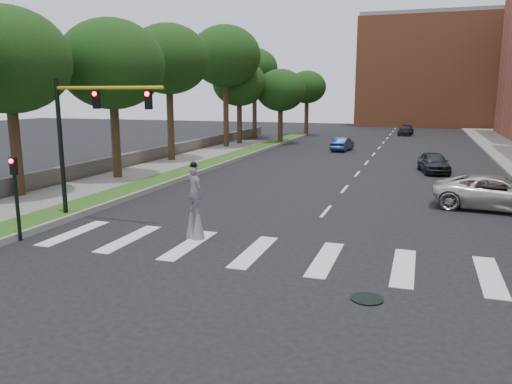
{
  "coord_description": "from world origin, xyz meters",
  "views": [
    {
      "loc": [
        4.16,
        -15.18,
        5.57
      ],
      "look_at": [
        -2.0,
        3.35,
        1.7
      ],
      "focal_mm": 35.0,
      "sensor_mm": 36.0,
      "label": 1
    }
  ],
  "objects": [
    {
      "name": "tree_5",
      "position": [
        -15.84,
        44.41,
        8.53
      ],
      "size": [
        5.69,
        5.69,
        11.02
      ],
      "color": "#362415",
      "rests_on": "ground"
    },
    {
      "name": "car_far",
      "position": [
        2.03,
        55.51,
        0.65
      ],
      "size": [
        2.1,
        4.6,
        1.31
      ],
      "primitive_type": "imported",
      "rotation": [
        0.0,
        0.0,
        -0.06
      ],
      "color": "black",
      "rests_on": "ground"
    },
    {
      "name": "grass_median",
      "position": [
        -11.5,
        20.0,
        0.12
      ],
      "size": [
        2.0,
        60.0,
        0.25
      ],
      "primitive_type": "cube",
      "color": "#254F16",
      "rests_on": "ground"
    },
    {
      "name": "median_curb",
      "position": [
        -10.45,
        20.0,
        0.14
      ],
      "size": [
        0.2,
        60.0,
        0.28
      ],
      "primitive_type": "cube",
      "color": "gray",
      "rests_on": "ground"
    },
    {
      "name": "tree_7",
      "position": [
        -10.71,
        51.01,
        6.34
      ],
      "size": [
        5.07,
        5.07,
        8.54
      ],
      "color": "#362415",
      "rests_on": "ground"
    },
    {
      "name": "traffic_signal",
      "position": [
        -9.78,
        3.0,
        4.15
      ],
      "size": [
        5.3,
        0.23,
        6.2
      ],
      "color": "black",
      "rests_on": "ground"
    },
    {
      "name": "tree_3",
      "position": [
        -15.43,
        21.57,
        8.22
      ],
      "size": [
        6.55,
        6.55,
        11.04
      ],
      "color": "#362415",
      "rests_on": "ground"
    },
    {
      "name": "stilt_performer",
      "position": [
        -4.0,
        1.85,
        1.21
      ],
      "size": [
        0.82,
        0.62,
        3.04
      ],
      "rotation": [
        0.0,
        0.0,
        2.83
      ],
      "color": "#362415",
      "rests_on": "ground"
    },
    {
      "name": "building_backdrop",
      "position": [
        6.0,
        78.0,
        9.0
      ],
      "size": [
        26.0,
        14.0,
        18.0
      ],
      "primitive_type": "cube",
      "color": "#BA603A",
      "rests_on": "ground"
    },
    {
      "name": "sidewalk_left",
      "position": [
        -14.5,
        10.0,
        0.09
      ],
      "size": [
        4.0,
        60.0,
        0.18
      ],
      "primitive_type": "cube",
      "color": "slate",
      "rests_on": "ground"
    },
    {
      "name": "secondary_signal",
      "position": [
        -10.3,
        -0.5,
        1.95
      ],
      "size": [
        0.25,
        0.21,
        3.23
      ],
      "color": "black",
      "rests_on": "ground"
    },
    {
      "name": "tree_1",
      "position": [
        -16.28,
        5.85,
        7.22
      ],
      "size": [
        6.43,
        6.43,
        9.98
      ],
      "color": "#362415",
      "rests_on": "ground"
    },
    {
      "name": "stone_wall",
      "position": [
        -17.0,
        22.0,
        0.55
      ],
      "size": [
        0.5,
        56.0,
        1.1
      ],
      "primitive_type": "cube",
      "color": "#504C45",
      "rests_on": "ground"
    },
    {
      "name": "car_mid",
      "position": [
        -3.24,
        34.08,
        0.66
      ],
      "size": [
        1.87,
        4.13,
        1.31
      ],
      "primitive_type": "imported",
      "rotation": [
        0.0,
        0.0,
        3.02
      ],
      "color": "navy",
      "rests_on": "ground"
    },
    {
      "name": "tree_4",
      "position": [
        -15.04,
        32.82,
        9.22
      ],
      "size": [
        7.13,
        7.13,
        12.29
      ],
      "color": "#362415",
      "rests_on": "ground"
    },
    {
      "name": "manhole",
      "position": [
        3.0,
        -2.0,
        0.02
      ],
      "size": [
        0.9,
        0.9,
        0.04
      ],
      "primitive_type": "cylinder",
      "color": "black",
      "rests_on": "ground"
    },
    {
      "name": "suv_crossing",
      "position": [
        7.83,
        10.99,
        0.82
      ],
      "size": [
        6.23,
        3.48,
        1.65
      ],
      "primitive_type": "imported",
      "rotation": [
        0.0,
        0.0,
        1.44
      ],
      "color": "beige",
      "rests_on": "ground"
    },
    {
      "name": "tree_2",
      "position": [
        -14.66,
        12.61,
        7.34
      ],
      "size": [
        6.65,
        6.65,
        10.2
      ],
      "color": "#362415",
      "rests_on": "ground"
    },
    {
      "name": "tree_8",
      "position": [
        -14.87,
        36.34,
        6.62
      ],
      "size": [
        5.77,
        5.77,
        9.11
      ],
      "color": "#362415",
      "rests_on": "ground"
    },
    {
      "name": "tree_6",
      "position": [
        -10.94,
        38.88,
        5.87
      ],
      "size": [
        5.44,
        5.44,
        8.22
      ],
      "color": "#362415",
      "rests_on": "ground"
    },
    {
      "name": "car_near",
      "position": [
        5.08,
        22.25,
        0.73
      ],
      "size": [
        2.51,
        4.56,
        1.47
      ],
      "primitive_type": "imported",
      "rotation": [
        0.0,
        0.0,
        0.19
      ],
      "color": "black",
      "rests_on": "ground"
    },
    {
      "name": "ground_plane",
      "position": [
        0.0,
        0.0,
        0.0
      ],
      "size": [
        160.0,
        160.0,
        0.0
      ],
      "primitive_type": "plane",
      "color": "black",
      "rests_on": "ground"
    }
  ]
}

